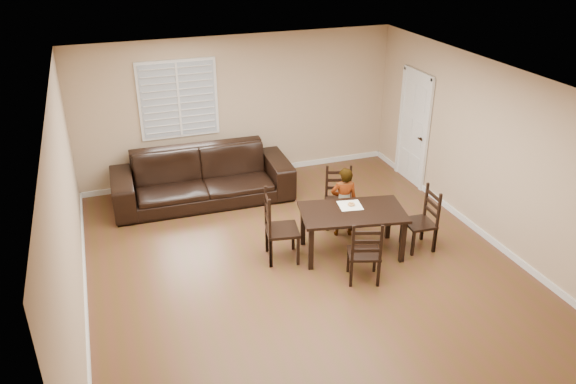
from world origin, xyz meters
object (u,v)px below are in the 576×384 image
(chair_far, at_px, (365,257))
(sofa, at_px, (203,177))
(donut, at_px, (351,204))
(dining_table, at_px, (352,216))
(chair_near, at_px, (338,197))
(chair_left, at_px, (273,229))
(chair_right, at_px, (426,221))
(child, at_px, (344,202))

(chair_far, xyz_separation_m, sofa, (-1.55, 3.25, 0.02))
(donut, bearing_deg, dining_table, -107.63)
(chair_near, height_order, chair_left, chair_left)
(chair_right, relative_size, sofa, 0.32)
(chair_near, distance_m, sofa, 2.45)
(dining_table, xyz_separation_m, chair_far, (-0.17, -0.78, -0.18))
(sofa, bearing_deg, chair_near, -36.53)
(chair_left, bearing_deg, dining_table, -90.90)
(child, height_order, sofa, child)
(chair_near, distance_m, donut, 0.85)
(chair_near, height_order, sofa, chair_near)
(chair_far, xyz_separation_m, chair_left, (-0.98, 1.01, 0.06))
(donut, bearing_deg, chair_right, -19.00)
(chair_right, bearing_deg, chair_near, -137.56)
(chair_near, bearing_deg, donut, -83.07)
(chair_near, bearing_deg, sofa, 159.56)
(child, xyz_separation_m, sofa, (-1.83, 1.93, -0.12))
(chair_right, xyz_separation_m, donut, (-1.08, 0.37, 0.29))
(chair_near, relative_size, chair_left, 0.89)
(chair_left, bearing_deg, chair_right, -90.56)
(dining_table, bearing_deg, donut, 83.66)
(chair_near, distance_m, chair_left, 1.53)
(chair_left, distance_m, sofa, 2.31)
(chair_near, xyz_separation_m, child, (-0.10, -0.41, 0.13))
(chair_far, bearing_deg, chair_near, -83.50)
(dining_table, bearing_deg, child, 90.00)
(chair_far, relative_size, chair_left, 0.87)
(chair_far, relative_size, sofa, 0.31)
(sofa, bearing_deg, chair_right, -41.35)
(dining_table, xyz_separation_m, child, (0.11, 0.54, -0.04))
(chair_far, distance_m, child, 1.36)
(chair_near, xyz_separation_m, donut, (-0.15, -0.78, 0.29))
(dining_table, distance_m, child, 0.55)
(chair_far, bearing_deg, sofa, -45.78)
(donut, xyz_separation_m, sofa, (-1.77, 2.30, -0.28))
(donut, bearing_deg, sofa, 127.63)
(dining_table, xyz_separation_m, donut, (0.05, 0.16, 0.11))
(dining_table, xyz_separation_m, sofa, (-1.72, 2.46, -0.17))
(chair_far, relative_size, chair_right, 0.98)
(chair_left, relative_size, donut, 10.03)
(chair_left, relative_size, chair_right, 1.12)
(chair_far, relative_size, donut, 8.77)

